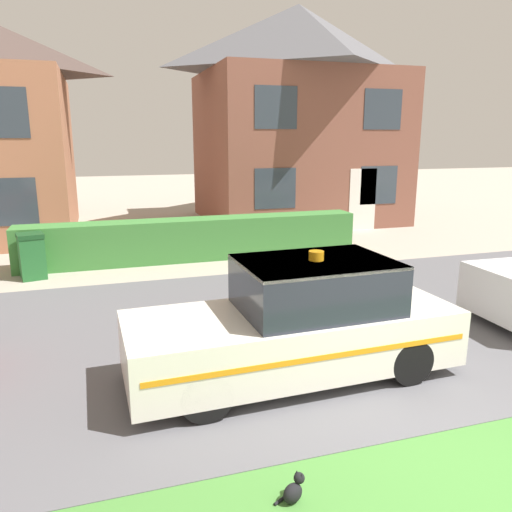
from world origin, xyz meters
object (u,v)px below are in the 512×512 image
object	(u,v)px
wheelie_bin	(32,256)
house_right	(297,114)
police_car	(299,324)
cat	(294,490)

from	to	relation	value
wheelie_bin	house_right	bearing A→B (deg)	21.84
police_car	house_right	size ratio (longest dim) A/B	0.56
police_car	cat	distance (m)	2.49
house_right	cat	bearing A→B (deg)	-111.86
cat	wheelie_bin	world-z (taller)	wheelie_bin
police_car	wheelie_bin	bearing A→B (deg)	-59.16
cat	wheelie_bin	bearing A→B (deg)	81.90
cat	house_right	world-z (taller)	house_right
police_car	wheelie_bin	xyz separation A→B (m)	(-3.94, 6.21, -0.21)
cat	wheelie_bin	distance (m)	8.96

